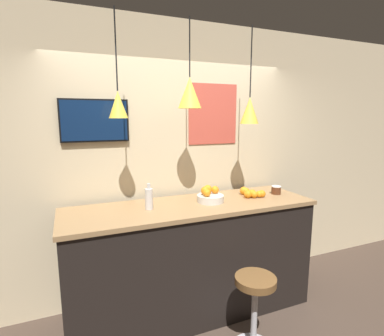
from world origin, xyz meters
TOP-DOWN VIEW (x-y plane):
  - back_wall at (0.00, 1.09)m, footprint 8.00×0.06m
  - service_counter at (0.00, 0.62)m, footprint 2.39×0.73m
  - bar_stool at (0.27, -0.06)m, footprint 0.36×0.36m
  - fruit_bowl at (0.19, 0.64)m, footprint 0.26×0.26m
  - orange_pile at (0.67, 0.64)m, footprint 0.23×0.24m
  - juice_bottle at (-0.41, 0.63)m, footprint 0.07×0.07m
  - spread_jar at (0.98, 0.63)m, footprint 0.10×0.10m
  - pendant_lamp_left at (-0.65, 0.67)m, footprint 0.16×0.16m
  - pendant_lamp_middle at (0.00, 0.67)m, footprint 0.21×0.21m
  - pendant_lamp_right at (0.65, 0.67)m, footprint 0.19×0.19m
  - mounted_tv at (-0.81, 1.04)m, footprint 0.62×0.04m
  - wall_poster at (0.43, 1.06)m, footprint 0.57×0.01m

SIDE VIEW (x-z plane):
  - bar_stool at x=0.27m, z-range 0.12..0.78m
  - service_counter at x=0.00m, z-range 0.00..1.11m
  - orange_pile at x=0.67m, z-range 1.11..1.19m
  - spread_jar at x=0.98m, z-range 1.11..1.20m
  - fruit_bowl at x=0.19m, z-range 1.09..1.25m
  - juice_bottle at x=-0.41m, z-range 1.09..1.33m
  - back_wall at x=0.00m, z-range 0.00..2.90m
  - mounted_tv at x=-0.81m, z-range 1.70..2.10m
  - wall_poster at x=0.43m, z-range 1.64..2.28m
  - pendant_lamp_right at x=0.65m, z-range 1.53..2.47m
  - pendant_lamp_left at x=-0.65m, z-range 1.60..2.48m
  - pendant_lamp_middle at x=0.00m, z-range 1.75..2.55m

